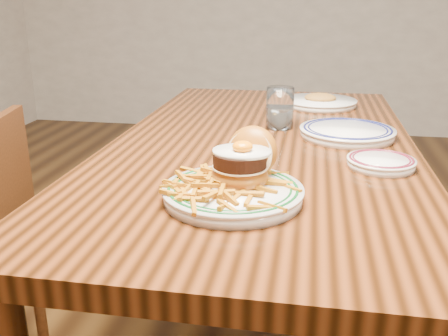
# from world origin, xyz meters

# --- Properties ---
(table) EXTENTS (0.85, 1.60, 0.75)m
(table) POSITION_xyz_m (0.00, 0.00, 0.66)
(table) COLOR black
(table) RESTS_ON floor
(main_plate) EXTENTS (0.29, 0.30, 0.14)m
(main_plate) POSITION_xyz_m (-0.01, -0.44, 0.79)
(main_plate) COLOR white
(main_plate) RESTS_ON table
(side_plate) EXTENTS (0.16, 0.16, 0.02)m
(side_plate) POSITION_xyz_m (0.31, -0.19, 0.76)
(side_plate) COLOR white
(side_plate) RESTS_ON table
(rear_plate) EXTENTS (0.28, 0.28, 0.03)m
(rear_plate) POSITION_xyz_m (0.24, 0.08, 0.77)
(rear_plate) COLOR white
(rear_plate) RESTS_ON table
(water_glass) EXTENTS (0.09, 0.09, 0.13)m
(water_glass) POSITION_xyz_m (0.04, 0.15, 0.81)
(water_glass) COLOR white
(water_glass) RESTS_ON table
(far_plate) EXTENTS (0.27, 0.27, 0.05)m
(far_plate) POSITION_xyz_m (0.16, 0.51, 0.77)
(far_plate) COLOR white
(far_plate) RESTS_ON table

